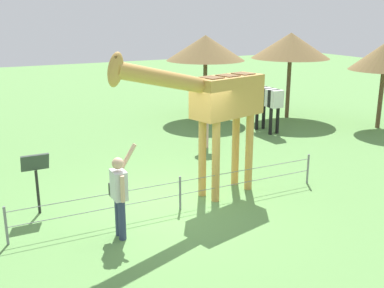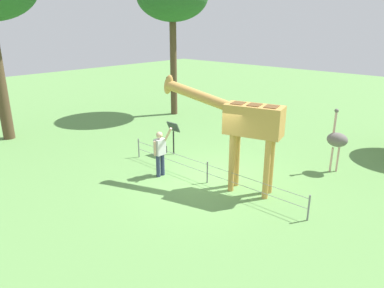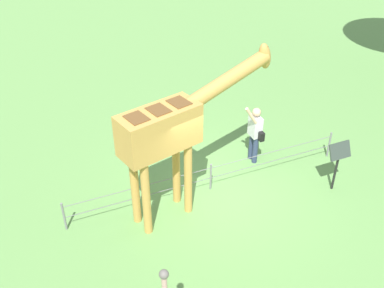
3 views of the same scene
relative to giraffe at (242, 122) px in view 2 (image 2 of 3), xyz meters
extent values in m
plane|color=#60934C|center=(1.05, 0.17, -2.20)|extent=(60.00, 60.00, 0.00)
cylinder|color=#C69347|center=(0.14, 0.26, -1.28)|extent=(0.18, 0.18, 1.85)
cylinder|color=#C69347|center=(0.25, -0.16, -1.28)|extent=(0.18, 0.18, 1.85)
cylinder|color=#C69347|center=(-0.92, -0.02, -1.28)|extent=(0.18, 0.18, 1.85)
cylinder|color=#C69347|center=(-0.81, -0.44, -1.28)|extent=(0.18, 0.18, 1.85)
cube|color=#C69347|center=(-0.34, -0.09, 0.10)|extent=(1.82, 1.11, 0.90)
cube|color=brown|center=(0.15, 0.04, 0.56)|extent=(0.46, 0.52, 0.02)
cube|color=brown|center=(-0.34, -0.09, 0.56)|extent=(0.46, 0.52, 0.02)
cube|color=brown|center=(-0.82, -0.22, 0.56)|extent=(0.46, 0.52, 0.02)
cylinder|color=#C69347|center=(1.35, 0.36, 0.64)|extent=(2.37, 0.91, 0.86)
ellipsoid|color=#C69347|center=(2.46, 0.65, 0.92)|extent=(0.47, 0.36, 0.69)
cylinder|color=brown|center=(2.46, 0.71, 1.10)|extent=(0.05, 0.05, 0.14)
cylinder|color=brown|center=(2.46, 0.59, 1.10)|extent=(0.05, 0.05, 0.14)
cylinder|color=navy|center=(2.60, 0.88, -1.81)|extent=(0.14, 0.14, 0.78)
cylinder|color=navy|center=(2.60, 1.08, -1.81)|extent=(0.14, 0.14, 0.78)
cube|color=silver|center=(2.60, 0.98, -1.15)|extent=(0.24, 0.36, 0.55)
sphere|color=#D8AD8C|center=(2.60, 0.98, -0.73)|extent=(0.22, 0.22, 0.22)
cylinder|color=#D8AD8C|center=(2.35, 0.82, -0.69)|extent=(0.36, 0.08, 0.51)
cylinder|color=#D8AD8C|center=(2.60, 1.20, -1.15)|extent=(0.08, 0.08, 0.50)
cube|color=black|center=(2.65, 0.76, -1.32)|extent=(0.12, 0.20, 0.24)
cylinder|color=#CC9E93|center=(-1.55, -3.34, -1.75)|extent=(0.07, 0.07, 0.90)
cylinder|color=#CC9E93|center=(-1.71, -3.50, -1.75)|extent=(0.07, 0.07, 0.90)
ellipsoid|color=#66605B|center=(-1.63, -3.42, -1.02)|extent=(0.70, 0.56, 0.49)
cylinder|color=#CC9E93|center=(-1.48, -3.42, -0.47)|extent=(0.08, 0.08, 0.80)
sphere|color=#66605B|center=(-1.48, -3.42, -0.02)|extent=(0.14, 0.14, 0.14)
cylinder|color=brown|center=(8.52, -5.54, 0.40)|extent=(0.37, 0.37, 5.21)
cylinder|color=brown|center=(10.79, 2.79, 0.42)|extent=(0.49, 0.49, 5.24)
cylinder|color=black|center=(3.80, -0.84, -1.73)|extent=(0.06, 0.06, 0.95)
cube|color=#333D38|center=(3.80, -0.84, -1.07)|extent=(0.56, 0.21, 0.38)
cylinder|color=slate|center=(-2.45, 0.33, -1.83)|extent=(0.05, 0.05, 0.75)
cylinder|color=slate|center=(1.05, 0.33, -1.83)|extent=(0.05, 0.05, 0.75)
cylinder|color=slate|center=(4.55, 0.33, -1.83)|extent=(0.05, 0.05, 0.75)
cube|color=slate|center=(1.05, 0.33, -1.57)|extent=(7.00, 0.01, 0.01)
cube|color=slate|center=(1.05, 0.33, -1.87)|extent=(7.00, 0.01, 0.01)
camera|label=1|loc=(4.97, 8.66, 1.91)|focal=43.10mm
camera|label=2|loc=(-5.83, 8.56, 2.80)|focal=33.37mm
camera|label=3|loc=(-2.72, -7.28, 4.84)|focal=41.75mm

